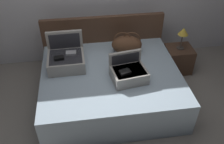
{
  "coord_description": "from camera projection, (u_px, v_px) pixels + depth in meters",
  "views": [
    {
      "loc": [
        -0.38,
        -2.33,
        2.7
      ],
      "look_at": [
        0.0,
        0.28,
        0.63
      ],
      "focal_mm": 39.59,
      "sensor_mm": 36.0,
      "label": 1
    }
  ],
  "objects": [
    {
      "name": "ground_plane",
      "position": [
        115.0,
        118.0,
        3.52
      ],
      "size": [
        12.0,
        12.0,
        0.0
      ],
      "primitive_type": "plane",
      "color": "gray"
    },
    {
      "name": "bed",
      "position": [
        111.0,
        86.0,
        3.67
      ],
      "size": [
        1.96,
        1.66,
        0.53
      ],
      "primitive_type": "cube",
      "color": "#99ADBC",
      "rests_on": "ground"
    },
    {
      "name": "headboard",
      "position": [
        104.0,
        43.0,
        4.21
      ],
      "size": [
        2.0,
        0.08,
        0.97
      ],
      "primitive_type": "cube",
      "color": "#4C3323",
      "rests_on": "ground"
    },
    {
      "name": "hard_case_large",
      "position": [
        66.0,
        58.0,
        3.56
      ],
      "size": [
        0.53,
        0.5,
        0.45
      ],
      "rotation": [
        0.0,
        0.0,
        0.01
      ],
      "color": "gray",
      "rests_on": "bed"
    },
    {
      "name": "hard_case_medium",
      "position": [
        128.0,
        73.0,
        3.32
      ],
      "size": [
        0.51,
        0.44,
        0.34
      ],
      "rotation": [
        0.0,
        0.0,
        0.14
      ],
      "color": "gray",
      "rests_on": "bed"
    },
    {
      "name": "duffel_bag",
      "position": [
        127.0,
        44.0,
        3.82
      ],
      "size": [
        0.51,
        0.35,
        0.36
      ],
      "rotation": [
        0.0,
        0.0,
        -0.16
      ],
      "color": "brown",
      "rests_on": "bed"
    },
    {
      "name": "nightstand",
      "position": [
        178.0,
        59.0,
        4.29
      ],
      "size": [
        0.44,
        0.4,
        0.45
      ],
      "primitive_type": "cube",
      "color": "#4C3323",
      "rests_on": "ground"
    },
    {
      "name": "table_lamp",
      "position": [
        183.0,
        33.0,
        3.96
      ],
      "size": [
        0.16,
        0.16,
        0.38
      ],
      "color": "#3F3833",
      "rests_on": "nightstand"
    }
  ]
}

